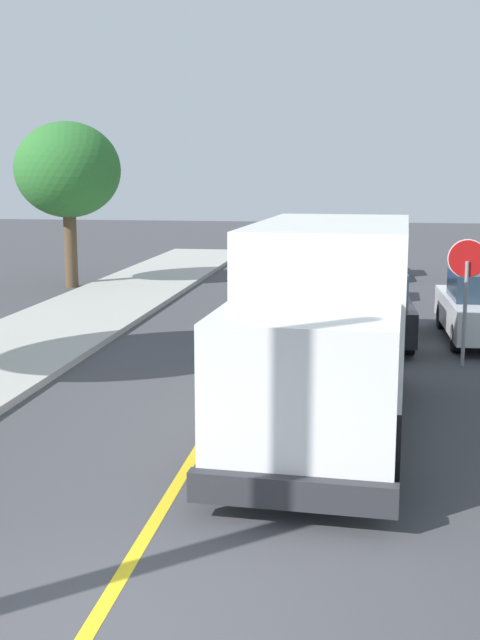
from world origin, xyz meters
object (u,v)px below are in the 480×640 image
(stop_sign, at_px, (466,278))
(parked_car_near, at_px, (372,308))
(parked_car_mid, at_px, (342,277))
(box_truck, at_px, (327,317))
(street_tree_down_block, at_px, (68,171))
(parked_car_far, at_px, (364,256))

(stop_sign, bearing_deg, parked_car_near, 128.98)
(parked_car_mid, height_order, stop_sign, stop_sign)
(parked_car_mid, bearing_deg, box_truck, -89.56)
(parked_car_near, bearing_deg, street_tree_down_block, 143.73)
(parked_car_mid, height_order, street_tree_down_block, street_tree_down_block)
(box_truck, xyz_separation_m, parked_car_far, (0.58, 18.96, -0.97))
(box_truck, bearing_deg, parked_car_mid, 90.44)
(stop_sign, bearing_deg, parked_car_far, 98.16)
(parked_car_near, distance_m, stop_sign, 3.17)
(box_truck, bearing_deg, parked_car_near, 83.54)
(parked_car_near, xyz_separation_m, parked_car_mid, (-0.87, 5.70, 0.00))
(parked_car_far, distance_m, stop_sign, 14.66)
(parked_car_near, height_order, parked_car_far, same)
(parked_car_mid, distance_m, parked_car_far, 6.48)
(box_truck, bearing_deg, stop_sign, 59.46)
(parked_car_near, relative_size, stop_sign, 1.68)
(parked_car_mid, distance_m, street_tree_down_block, 10.23)
(parked_car_near, distance_m, street_tree_down_block, 13.28)
(parked_car_near, relative_size, parked_car_far, 1.01)
(parked_car_mid, xyz_separation_m, street_tree_down_block, (-9.51, 1.92, 3.25))
(box_truck, distance_m, parked_car_mid, 12.55)
(parked_car_far, relative_size, street_tree_down_block, 0.77)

